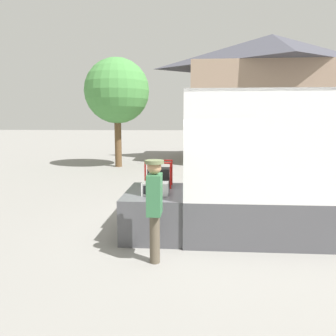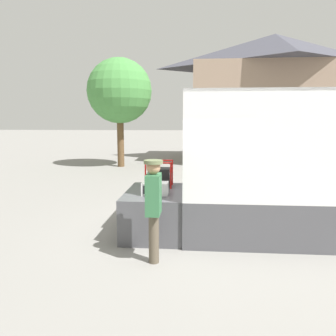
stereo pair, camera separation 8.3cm
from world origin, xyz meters
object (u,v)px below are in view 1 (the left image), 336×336
at_px(portable_generator, 160,177).
at_px(street_tree, 117,91).
at_px(microwave, 155,188).
at_px(worker_person, 155,200).

distance_m(portable_generator, street_tree, 10.79).
xyz_separation_m(microwave, worker_person, (0.13, -1.27, 0.06)).
xyz_separation_m(microwave, street_tree, (-3.19, 10.76, 2.96)).
relative_size(worker_person, street_tree, 0.32).
bearing_deg(worker_person, microwave, 95.75).
height_order(microwave, portable_generator, portable_generator).
bearing_deg(street_tree, microwave, -73.48).
xyz_separation_m(microwave, portable_generator, (0.01, 0.86, 0.10)).
relative_size(portable_generator, worker_person, 0.34).
bearing_deg(portable_generator, street_tree, 107.93).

